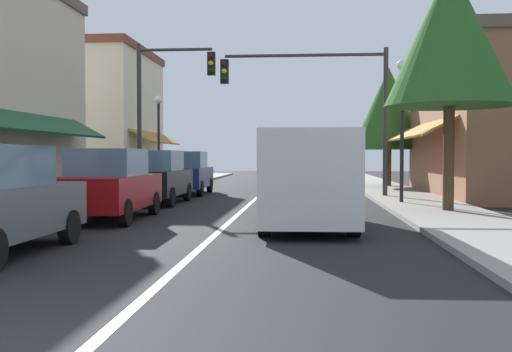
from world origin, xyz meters
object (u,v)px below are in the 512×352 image
(parked_car_second_left, at_px, (109,185))
(parked_car_third_left, at_px, (156,177))
(parked_car_far_left, at_px, (186,173))
(van_in_lane, at_px, (307,176))
(traffic_signal_left_corner, at_px, (163,96))
(street_lamp_left_far, at_px, (159,126))
(tree_right_near, at_px, (450,35))
(street_lamp_right_mid, at_px, (402,107))
(tree_right_far, at_px, (389,109))
(traffic_signal_mast_arm, at_px, (326,94))

(parked_car_second_left, bearing_deg, parked_car_third_left, 90.23)
(parked_car_far_left, xyz_separation_m, van_in_lane, (4.92, -10.90, 0.27))
(traffic_signal_left_corner, relative_size, street_lamp_left_far, 1.40)
(tree_right_near, bearing_deg, parked_car_far_left, 138.68)
(street_lamp_right_mid, bearing_deg, parked_car_far_left, 148.08)
(tree_right_far, bearing_deg, van_in_lane, -103.92)
(van_in_lane, bearing_deg, parked_car_second_left, 166.46)
(van_in_lane, distance_m, street_lamp_left_far, 15.27)
(parked_car_second_left, xyz_separation_m, tree_right_near, (8.74, 2.13, 3.97))
(van_in_lane, relative_size, street_lamp_right_mid, 1.12)
(traffic_signal_mast_arm, distance_m, traffic_signal_left_corner, 6.47)
(street_lamp_right_mid, distance_m, street_lamp_left_far, 12.41)
(tree_right_far, bearing_deg, parked_car_third_left, -131.19)
(van_in_lane, height_order, street_lamp_right_mid, street_lamp_right_mid)
(parked_car_far_left, xyz_separation_m, tree_right_near, (8.77, -7.71, 3.97))
(street_lamp_right_mid, relative_size, tree_right_near, 0.69)
(street_lamp_right_mid, bearing_deg, traffic_signal_left_corner, 154.63)
(parked_car_second_left, relative_size, parked_car_third_left, 1.00)
(traffic_signal_mast_arm, bearing_deg, street_lamp_left_far, 148.80)
(street_lamp_right_mid, bearing_deg, street_lamp_left_far, 141.90)
(street_lamp_left_far, bearing_deg, van_in_lane, -63.68)
(street_lamp_left_far, bearing_deg, tree_right_far, 14.65)
(parked_car_second_left, relative_size, street_lamp_left_far, 0.95)
(traffic_signal_mast_arm, bearing_deg, parked_car_third_left, -152.26)
(parked_car_second_left, height_order, parked_car_far_left, same)
(traffic_signal_left_corner, distance_m, tree_right_near, 11.77)
(parked_car_far_left, distance_m, tree_right_near, 12.33)
(parked_car_third_left, height_order, street_lamp_left_far, street_lamp_left_far)
(tree_right_far, bearing_deg, traffic_signal_left_corner, -146.87)
(street_lamp_right_mid, height_order, tree_right_near, tree_right_near)
(tree_right_near, bearing_deg, street_lamp_left_far, 135.46)
(parked_car_second_left, bearing_deg, street_lamp_right_mid, 30.81)
(parked_car_far_left, height_order, traffic_signal_left_corner, traffic_signal_left_corner)
(van_in_lane, relative_size, tree_right_far, 0.88)
(parked_car_far_left, distance_m, street_lamp_right_mid, 9.65)
(parked_car_third_left, xyz_separation_m, tree_right_near, (8.83, -2.89, 3.97))
(traffic_signal_mast_arm, height_order, tree_right_far, tree_right_far)
(traffic_signal_left_corner, height_order, tree_right_near, tree_right_near)
(parked_car_far_left, height_order, traffic_signal_mast_arm, traffic_signal_mast_arm)
(parked_car_second_left, height_order, van_in_lane, van_in_lane)
(parked_car_third_left, xyz_separation_m, van_in_lane, (4.98, -6.08, 0.27))
(parked_car_far_left, distance_m, traffic_signal_left_corner, 3.30)
(street_lamp_left_far, bearing_deg, traffic_signal_mast_arm, -31.20)
(parked_car_third_left, bearing_deg, street_lamp_right_mid, -1.26)
(van_in_lane, height_order, traffic_signal_mast_arm, traffic_signal_mast_arm)
(parked_car_far_left, height_order, tree_right_near, tree_right_near)
(van_in_lane, bearing_deg, street_lamp_left_far, 114.96)
(parked_car_far_left, bearing_deg, tree_right_near, -42.54)
(traffic_signal_mast_arm, distance_m, street_lamp_left_far, 8.76)
(tree_right_near, height_order, tree_right_far, tree_right_near)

